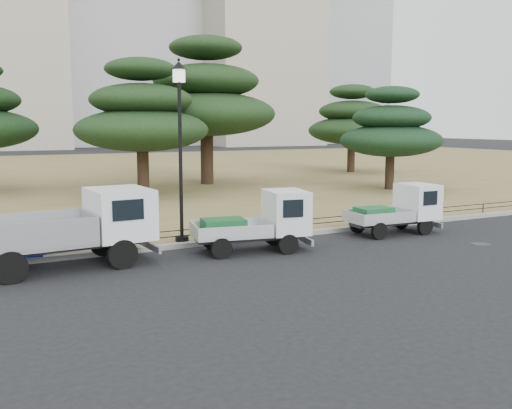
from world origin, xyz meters
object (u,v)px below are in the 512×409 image
truck_kei_front (260,221)px  truck_kei_rear (399,209)px  street_lamp (180,121)px  tarp_pile (15,240)px  truck_large (74,225)px

truck_kei_front → truck_kei_rear: size_ratio=1.09×
street_lamp → tarp_pile: (-4.88, 0.32, -3.34)m
truck_large → tarp_pile: bearing=125.7°
truck_kei_rear → truck_kei_front: bearing=-174.5°
truck_large → street_lamp: (3.49, 1.31, 2.78)m
truck_kei_front → street_lamp: size_ratio=0.65×
truck_kei_front → street_lamp: bearing=146.1°
truck_kei_front → tarp_pile: 7.08m
tarp_pile → truck_kei_rear: bearing=-8.1°
truck_kei_rear → street_lamp: 8.28m
truck_large → tarp_pile: (-1.39, 1.63, -0.57)m
truck_kei_rear → street_lamp: size_ratio=0.60×
truck_kei_front → truck_kei_rear: (5.68, 0.33, -0.05)m
truck_kei_rear → tarp_pile: (-12.43, 1.77, -0.28)m
truck_kei_front → truck_kei_rear: truck_kei_front is taller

